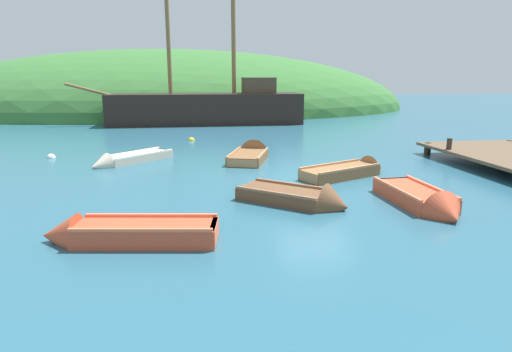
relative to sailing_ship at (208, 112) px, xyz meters
name	(u,v)px	position (x,y,z in m)	size (l,w,h in m)	color
ground_plane	(316,179)	(2.66, -17.36, -0.84)	(120.00, 120.00, 0.00)	#285B70
shore_hill	(169,109)	(-3.20, 13.77, -0.84)	(48.26, 26.87, 11.74)	#387033
sailing_ship	(208,112)	(0.00, 0.00, 0.00)	(16.14, 3.54, 11.07)	black
rowboat_near_dock	(251,156)	(1.03, -13.46, -0.73)	(2.21, 3.36, 1.22)	brown
rowboat_outer_right	(123,235)	(-2.96, -22.02, -0.69)	(3.73, 1.54, 0.93)	#C64C2D
rowboat_center	(423,202)	(4.50, -20.81, -0.70)	(1.19, 3.26, 1.07)	#C64C2D
rowboat_portside	(128,161)	(-3.93, -13.52, -0.75)	(3.22, 3.04, 0.88)	beige
rowboat_far	(351,172)	(4.00, -17.04, -0.71)	(3.62, 2.36, 0.98)	brown
rowboat_outer_left	(301,200)	(1.40, -20.02, -0.72)	(3.08, 2.83, 1.10)	brown
buoy_yellow	(191,141)	(-1.33, -7.93, -0.84)	(0.35, 0.35, 0.35)	yellow
buoy_white	(51,158)	(-7.25, -11.89, -0.84)	(0.35, 0.35, 0.35)	white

